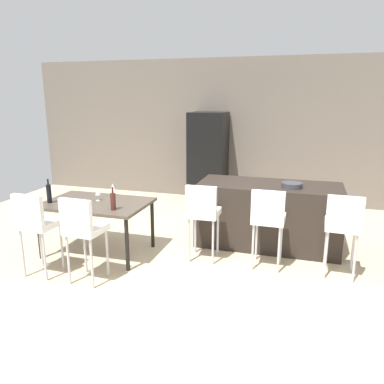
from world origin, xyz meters
name	(u,v)px	position (x,y,z in m)	size (l,w,h in m)	color
ground_plane	(223,256)	(0.00, 0.00, 0.00)	(10.00, 10.00, 0.00)	#C6B28E
back_wall	(256,131)	(0.00, 3.06, 1.45)	(10.00, 0.12, 2.90)	#665B51
kitchen_island	(268,215)	(0.54, 0.62, 0.46)	(2.03, 0.87, 0.92)	black
bar_chair_left	(203,210)	(-0.23, -0.20, 0.70)	(0.41, 0.41, 1.05)	white
bar_chair_middle	(268,216)	(0.61, -0.20, 0.70)	(0.41, 0.41, 1.05)	white
bar_chair_right	(343,223)	(1.48, -0.20, 0.70)	(0.41, 0.41, 1.05)	white
dining_table	(96,206)	(-1.70, -0.38, 0.68)	(1.42, 0.93, 0.74)	#4C4238
dining_chair_near	(36,221)	(-2.02, -1.21, 0.70)	(0.41, 0.41, 1.05)	white
dining_chair_far	(83,227)	(-1.39, -1.21, 0.70)	(0.42, 0.42, 1.05)	white
wine_bottle_corner	(113,201)	(-1.30, -0.64, 0.85)	(0.07, 0.07, 0.30)	#471E19
wine_bottle_far	(49,193)	(-2.28, -0.59, 0.87)	(0.06, 0.06, 0.33)	black
wine_glass_left	(98,192)	(-1.71, -0.31, 0.86)	(0.07, 0.07, 0.17)	silver
wine_glass_middle	(113,187)	(-1.66, 0.02, 0.86)	(0.07, 0.07, 0.17)	silver
refrigerator	(208,158)	(-0.90, 2.62, 0.92)	(0.72, 0.68, 1.84)	black
fruit_bowl	(292,185)	(0.85, 0.49, 0.96)	(0.28, 0.28, 0.07)	#333338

